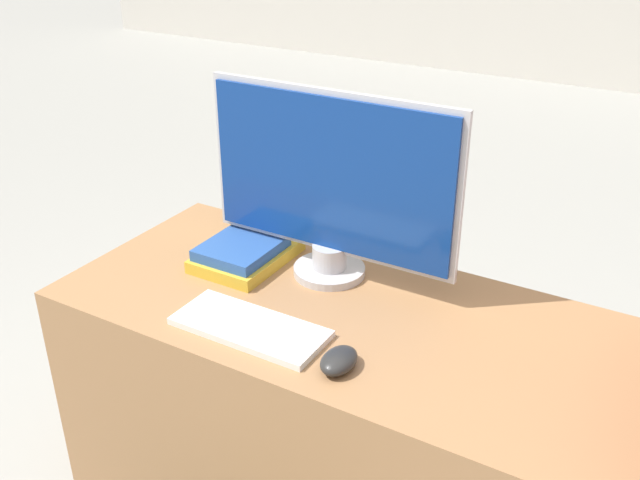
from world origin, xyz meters
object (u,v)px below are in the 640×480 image
monitor (330,184)px  book_stack (245,253)px  keyboard (250,327)px  mouse (339,361)px

monitor → book_stack: size_ratio=2.45×
monitor → keyboard: (-0.03, -0.31, -0.24)m
book_stack → mouse: bearing=-32.6°
mouse → monitor: bearing=122.3°
keyboard → mouse: (0.24, -0.02, 0.01)m
monitor → book_stack: (-0.22, -0.06, -0.22)m
keyboard → book_stack: 0.32m
mouse → book_stack: size_ratio=0.37×
monitor → book_stack: 0.31m
keyboard → book_stack: size_ratio=1.31×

